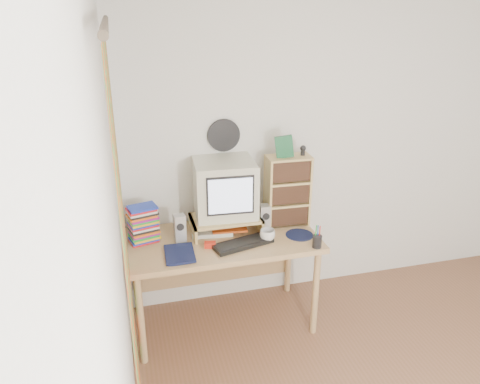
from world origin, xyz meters
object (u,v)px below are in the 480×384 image
crt_monitor (225,189)px  cd_rack (288,191)px  keyboard (243,243)px  desk (221,250)px  dvd_stack (143,224)px  mug (267,235)px  diary (165,254)px

crt_monitor → cd_rack: 0.49m
keyboard → cd_rack: 0.56m
desk → dvd_stack: bearing=176.7°
cd_rack → desk: bearing=-172.4°
mug → diary: 0.75m
crt_monitor → mug: (0.25, -0.27, -0.28)m
crt_monitor → desk: bearing=-120.4°
desk → crt_monitor: 0.47m
dvd_stack → cd_rack: (1.10, 0.02, 0.14)m
desk → dvd_stack: 0.62m
keyboard → dvd_stack: dvd_stack is taller
crt_monitor → cd_rack: cd_rack is taller
desk → diary: size_ratio=5.71×
crt_monitor → keyboard: crt_monitor is taller
keyboard → dvd_stack: size_ratio=1.59×
desk → mug: bearing=-30.9°
cd_rack → mug: (-0.23, -0.23, -0.23)m
crt_monitor → mug: 0.47m
dvd_stack → mug: (0.87, -0.22, -0.09)m
keyboard → diary: (-0.56, -0.02, 0.01)m
desk → keyboard: keyboard is taller
crt_monitor → keyboard: bearing=-74.6°
diary → mug: bearing=6.1°
cd_rack → keyboard: bearing=-146.2°
keyboard → dvd_stack: (-0.68, 0.24, 0.12)m
cd_rack → mug: 0.40m
crt_monitor → dvd_stack: (-0.62, -0.05, -0.19)m
cd_rack → mug: cd_rack is taller
keyboard → diary: diary is taller
desk → keyboard: size_ratio=3.21×
keyboard → mug: mug is taller
mug → diary: bearing=-176.5°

